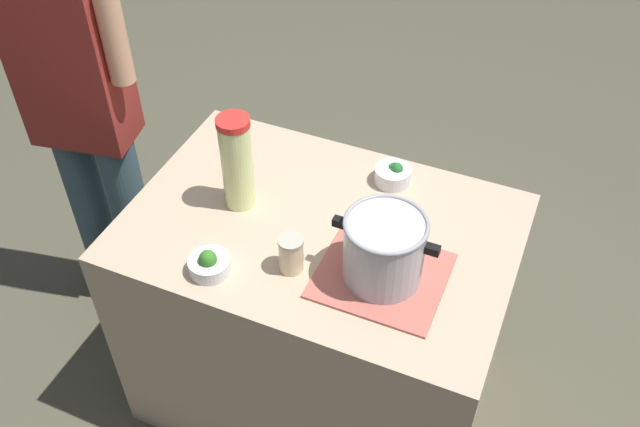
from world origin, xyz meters
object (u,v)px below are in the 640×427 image
lemonade_pitcher (237,163)px  broccoli_bowl_center (209,264)px  cooking_pot (384,248)px  mason_jar (291,254)px  broccoli_bowl_front (393,174)px  person_cook (85,120)px

lemonade_pitcher → broccoli_bowl_center: size_ratio=2.66×
cooking_pot → mason_jar: size_ratio=2.58×
broccoli_bowl_front → person_cook: (1.08, 0.14, -0.01)m
mason_jar → person_cook: person_cook is taller
lemonade_pitcher → mason_jar: size_ratio=2.74×
lemonade_pitcher → broccoli_bowl_front: lemonade_pitcher is taller
cooking_pot → broccoli_bowl_center: bearing=20.8°
lemonade_pitcher → broccoli_bowl_front: size_ratio=2.75×
broccoli_bowl_center → lemonade_pitcher: bearing=-79.3°
person_cook → broccoli_bowl_front: bearing=-172.6°
cooking_pot → lemonade_pitcher: lemonade_pitcher is taller
broccoli_bowl_front → person_cook: person_cook is taller
broccoli_bowl_center → person_cook: bearing=-30.0°
broccoli_bowl_front → broccoli_bowl_center: broccoli_bowl_center is taller
lemonade_pitcher → person_cook: 0.71m
broccoli_bowl_center → person_cook: 0.85m
broccoli_bowl_center → mason_jar: bearing=-153.9°
cooking_pot → lemonade_pitcher: (0.50, -0.12, 0.05)m
lemonade_pitcher → person_cook: bearing=-11.4°
cooking_pot → broccoli_bowl_front: size_ratio=2.58×
person_cook → cooking_pot: bearing=167.9°
lemonade_pitcher → mason_jar: bearing=144.3°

